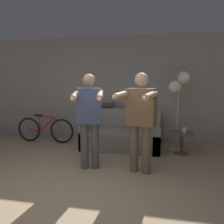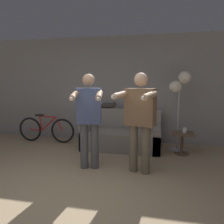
{
  "view_description": "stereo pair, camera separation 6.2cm",
  "coord_description": "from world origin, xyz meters",
  "px_view_note": "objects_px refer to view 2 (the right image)",
  "views": [
    {
      "loc": [
        1.13,
        -2.44,
        1.5
      ],
      "look_at": [
        0.31,
        1.68,
        0.91
      ],
      "focal_mm": 35.0,
      "sensor_mm": 36.0,
      "label": 1
    },
    {
      "loc": [
        1.19,
        -2.43,
        1.5
      ],
      "look_at": [
        0.31,
        1.68,
        0.91
      ],
      "focal_mm": 35.0,
      "sensor_mm": 36.0,
      "label": 2
    }
  ],
  "objects_px": {
    "floor_lamp": "(180,88)",
    "couch": "(122,136)",
    "person_right": "(140,116)",
    "bicycle": "(46,129)",
    "cat": "(108,105)",
    "person_left": "(89,116)",
    "cup": "(185,130)",
    "side_table": "(182,139)"
  },
  "relations": [
    {
      "from": "person_right",
      "to": "person_left",
      "type": "bearing_deg",
      "value": -164.97
    },
    {
      "from": "cup",
      "to": "bicycle",
      "type": "height_order",
      "value": "bicycle"
    },
    {
      "from": "couch",
      "to": "person_left",
      "type": "distance_m",
      "value": 1.51
    },
    {
      "from": "person_left",
      "to": "side_table",
      "type": "relative_size",
      "value": 3.6
    },
    {
      "from": "floor_lamp",
      "to": "bicycle",
      "type": "relative_size",
      "value": 1.15
    },
    {
      "from": "couch",
      "to": "floor_lamp",
      "type": "relative_size",
      "value": 1.0
    },
    {
      "from": "couch",
      "to": "cup",
      "type": "distance_m",
      "value": 1.37
    },
    {
      "from": "couch",
      "to": "cat",
      "type": "distance_m",
      "value": 0.84
    },
    {
      "from": "person_left",
      "to": "side_table",
      "type": "height_order",
      "value": "person_left"
    },
    {
      "from": "person_right",
      "to": "side_table",
      "type": "bearing_deg",
      "value": 70.05
    },
    {
      "from": "floor_lamp",
      "to": "couch",
      "type": "bearing_deg",
      "value": -176.86
    },
    {
      "from": "cat",
      "to": "bicycle",
      "type": "relative_size",
      "value": 0.34
    },
    {
      "from": "person_left",
      "to": "bicycle",
      "type": "bearing_deg",
      "value": 126.67
    },
    {
      "from": "couch",
      "to": "person_right",
      "type": "relative_size",
      "value": 1.05
    },
    {
      "from": "couch",
      "to": "side_table",
      "type": "height_order",
      "value": "couch"
    },
    {
      "from": "couch",
      "to": "cup",
      "type": "relative_size",
      "value": 17.35
    },
    {
      "from": "person_right",
      "to": "bicycle",
      "type": "bearing_deg",
      "value": 165.31
    },
    {
      "from": "person_right",
      "to": "floor_lamp",
      "type": "relative_size",
      "value": 0.95
    },
    {
      "from": "person_left",
      "to": "side_table",
      "type": "xyz_separation_m",
      "value": [
        1.65,
        1.14,
        -0.6
      ]
    },
    {
      "from": "person_left",
      "to": "cat",
      "type": "xyz_separation_m",
      "value": [
        -0.05,
        1.63,
        0.0
      ]
    },
    {
      "from": "cat",
      "to": "floor_lamp",
      "type": "xyz_separation_m",
      "value": [
        1.62,
        -0.26,
        0.44
      ]
    },
    {
      "from": "couch",
      "to": "person_right",
      "type": "height_order",
      "value": "person_right"
    },
    {
      "from": "floor_lamp",
      "to": "side_table",
      "type": "relative_size",
      "value": 3.8
    },
    {
      "from": "couch",
      "to": "bicycle",
      "type": "distance_m",
      "value": 1.93
    },
    {
      "from": "bicycle",
      "to": "couch",
      "type": "bearing_deg",
      "value": -2.11
    },
    {
      "from": "side_table",
      "to": "couch",
      "type": "bearing_deg",
      "value": 172.32
    },
    {
      "from": "couch",
      "to": "side_table",
      "type": "relative_size",
      "value": 3.81
    },
    {
      "from": "side_table",
      "to": "bicycle",
      "type": "relative_size",
      "value": 0.3
    },
    {
      "from": "person_right",
      "to": "side_table",
      "type": "height_order",
      "value": "person_right"
    },
    {
      "from": "cup",
      "to": "couch",
      "type": "bearing_deg",
      "value": 172.86
    },
    {
      "from": "person_left",
      "to": "cup",
      "type": "distance_m",
      "value": 2.08
    },
    {
      "from": "cat",
      "to": "floor_lamp",
      "type": "distance_m",
      "value": 1.7
    },
    {
      "from": "floor_lamp",
      "to": "bicycle",
      "type": "distance_m",
      "value": 3.32
    },
    {
      "from": "couch",
      "to": "cup",
      "type": "height_order",
      "value": "couch"
    },
    {
      "from": "couch",
      "to": "person_left",
      "type": "bearing_deg",
      "value": -105.02
    },
    {
      "from": "couch",
      "to": "side_table",
      "type": "bearing_deg",
      "value": -7.68
    },
    {
      "from": "person_left",
      "to": "floor_lamp",
      "type": "bearing_deg",
      "value": 29.16
    },
    {
      "from": "cat",
      "to": "floor_lamp",
      "type": "relative_size",
      "value": 0.3
    },
    {
      "from": "couch",
      "to": "side_table",
      "type": "distance_m",
      "value": 1.31
    },
    {
      "from": "person_right",
      "to": "couch",
      "type": "bearing_deg",
      "value": 125.93
    },
    {
      "from": "floor_lamp",
      "to": "side_table",
      "type": "bearing_deg",
      "value": -73.25
    },
    {
      "from": "cup",
      "to": "bicycle",
      "type": "bearing_deg",
      "value": 175.82
    }
  ]
}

